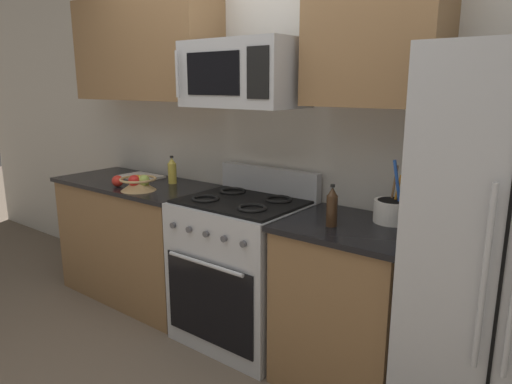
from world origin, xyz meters
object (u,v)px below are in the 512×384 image
at_px(bottle_soy, 332,207).
at_px(microwave, 244,74).
at_px(utensil_crock, 393,210).
at_px(range_oven, 242,269).
at_px(apple_loose, 118,181).
at_px(cutting_board, 141,177).
at_px(bottle_oil, 172,171).
at_px(fruit_basket, 138,183).

bearing_deg(bottle_soy, microwave, 169.96).
bearing_deg(utensil_crock, range_oven, -169.42).
relative_size(utensil_crock, apple_loose, 4.18).
relative_size(utensil_crock, cutting_board, 1.06).
distance_m(utensil_crock, bottle_oil, 1.66).
height_order(microwave, fruit_basket, microwave).
distance_m(range_oven, fruit_basket, 0.93).
relative_size(apple_loose, bottle_soy, 0.37).
xyz_separation_m(cutting_board, bottle_soy, (1.79, -0.22, 0.09)).
bearing_deg(utensil_crock, apple_loose, -169.39).
distance_m(apple_loose, cutting_board, 0.34).
relative_size(microwave, bottle_oil, 3.49).
relative_size(microwave, fruit_basket, 2.84).
bearing_deg(range_oven, fruit_basket, -167.51).
distance_m(utensil_crock, cutting_board, 2.02).
bearing_deg(fruit_basket, range_oven, 12.49).
bearing_deg(utensil_crock, microwave, -171.11).
distance_m(microwave, apple_loose, 1.25).
bearing_deg(apple_loose, cutting_board, 113.06).
relative_size(apple_loose, cutting_board, 0.25).
xyz_separation_m(fruit_basket, bottle_soy, (1.45, 0.08, 0.05)).
bearing_deg(utensil_crock, bottle_soy, -130.62).
relative_size(fruit_basket, cutting_board, 0.78).
distance_m(range_oven, apple_loose, 1.12).
xyz_separation_m(apple_loose, cutting_board, (-0.13, 0.31, -0.03)).
xyz_separation_m(fruit_basket, bottle_oil, (0.01, 0.30, 0.04)).
height_order(fruit_basket, cutting_board, fruit_basket).
height_order(range_oven, cutting_board, range_oven).
bearing_deg(cutting_board, range_oven, -6.50).
height_order(apple_loose, bottle_oil, bottle_oil).
bearing_deg(utensil_crock, cutting_board, -178.92).
relative_size(fruit_basket, bottle_oil, 1.23).
bearing_deg(fruit_basket, utensil_crock, 11.47).
height_order(microwave, bottle_soy, microwave).
height_order(range_oven, bottle_soy, bottle_soy).
relative_size(cutting_board, bottle_soy, 1.47).
relative_size(microwave, utensil_crock, 2.09).
distance_m(fruit_basket, cutting_board, 0.46).
xyz_separation_m(apple_loose, bottle_oil, (0.22, 0.32, 0.05)).
relative_size(range_oven, cutting_board, 3.39).
distance_m(microwave, fruit_basket, 1.08).
bearing_deg(bottle_oil, bottle_soy, -8.81).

